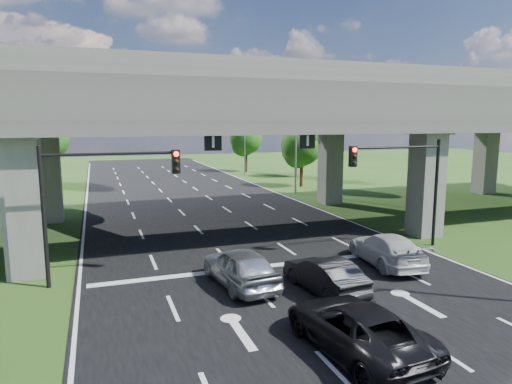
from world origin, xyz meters
TOP-DOWN VIEW (x-y plane):
  - ground at (0.00, 0.00)m, footprint 160.00×160.00m
  - road at (0.00, 10.00)m, footprint 18.00×120.00m
  - overpass at (0.00, 12.00)m, footprint 80.00×15.00m
  - signal_right at (7.82, 3.94)m, footprint 5.76×0.54m
  - signal_left at (-7.82, 3.94)m, footprint 5.76×0.54m
  - streetlight_far at (10.10, 24.00)m, footprint 3.38×0.25m
  - streetlight_beyond at (10.10, 40.00)m, footprint 3.38×0.25m
  - tree_left_near at (-13.95, 26.00)m, footprint 4.50×4.50m
  - tree_left_far at (-12.95, 42.00)m, footprint 4.80×4.80m
  - tree_right_near at (13.05, 28.00)m, footprint 4.20×4.20m
  - tree_right_mid at (16.05, 36.00)m, footprint 3.91×3.90m
  - tree_right_far at (12.05, 44.00)m, footprint 4.50×4.50m
  - car_silver at (-2.29, 1.41)m, footprint 2.48×5.06m
  - car_dark at (0.74, -0.42)m, footprint 1.97×4.50m
  - car_white at (5.34, 1.86)m, footprint 2.76×5.43m
  - car_trailing at (-0.65, -5.11)m, footprint 2.97×5.62m

SIDE VIEW (x-z plane):
  - ground at x=0.00m, z-range 0.00..0.00m
  - road at x=0.00m, z-range 0.00..0.03m
  - car_dark at x=0.74m, z-range 0.03..1.47m
  - car_trailing at x=-0.65m, z-range 0.03..1.54m
  - car_white at x=5.34m, z-range 0.03..1.54m
  - car_silver at x=-2.29m, z-range 0.03..1.69m
  - tree_right_mid at x=16.05m, z-range 0.79..7.55m
  - signal_right at x=7.82m, z-range 1.19..7.19m
  - signal_left at x=-7.82m, z-range 1.19..7.19m
  - tree_right_near at x=13.05m, z-range 0.86..8.14m
  - tree_left_near at x=-13.95m, z-range 0.92..8.72m
  - tree_right_far at x=12.05m, z-range 0.92..8.72m
  - tree_left_far at x=-12.95m, z-range 0.98..9.30m
  - streetlight_far at x=10.10m, z-range 0.85..10.85m
  - streetlight_beyond at x=10.10m, z-range 0.85..10.85m
  - overpass at x=0.00m, z-range 2.92..12.92m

